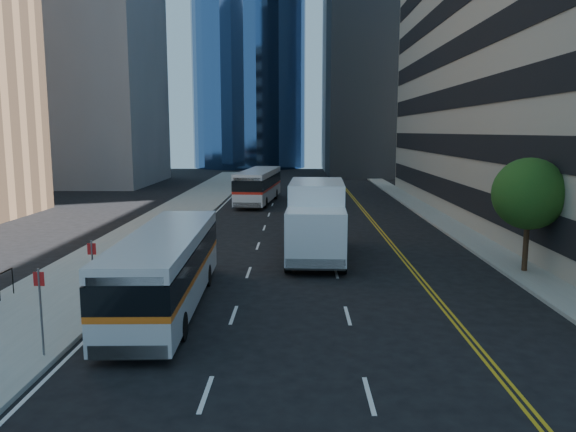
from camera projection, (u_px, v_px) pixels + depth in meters
The scene contains 8 objects.
ground at pixel (337, 336), 17.65m from camera, with size 160.00×160.00×0.00m, color black.
sidewalk_west at pixel (176, 215), 42.54m from camera, with size 5.00×90.00×0.15m, color gray.
sidewalk_east at pixel (434, 216), 42.19m from camera, with size 2.00×90.00×0.15m, color gray.
midrise_west at pixel (75, 37), 66.94m from camera, with size 18.00×18.00×35.00m, color gray.
street_tree at pixel (529, 194), 24.85m from camera, with size 3.20×3.20×5.10m.
bus_front at pixel (167, 267), 20.25m from camera, with size 2.74×10.97×2.81m.
bus_rear at pixel (259, 185), 50.39m from camera, with size 3.57×11.66×2.96m.
box_truck at pixel (316, 219), 28.30m from camera, with size 3.08×8.07×3.81m.
Camera 1 is at (-1.25, -16.91, 6.38)m, focal length 35.00 mm.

